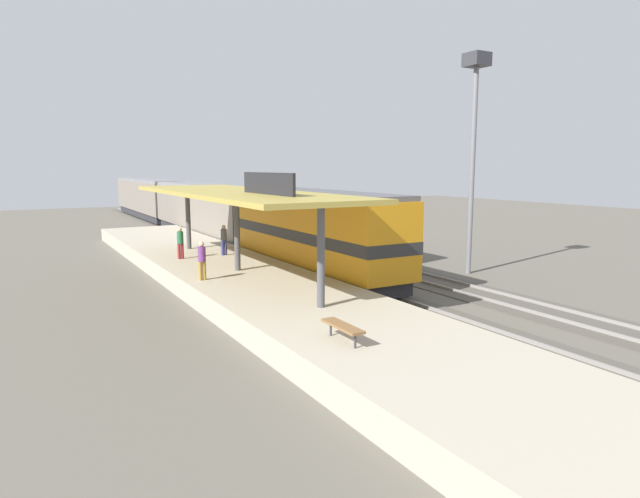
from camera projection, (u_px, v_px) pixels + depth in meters
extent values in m
plane|color=#5B564C|center=(352.00, 275.00, 29.60)|extent=(120.00, 120.00, 0.00)
cube|color=#4E4941|center=(321.00, 278.00, 28.61)|extent=(3.20, 110.00, 0.04)
cube|color=gray|center=(309.00, 279.00, 28.25)|extent=(0.10, 110.00, 0.16)
cube|color=gray|center=(332.00, 276.00, 28.96)|extent=(0.10, 110.00, 0.16)
cube|color=#4E4941|center=(391.00, 270.00, 30.88)|extent=(3.20, 110.00, 0.04)
cube|color=gray|center=(380.00, 270.00, 30.51)|extent=(0.10, 110.00, 0.16)
cube|color=gray|center=(401.00, 268.00, 31.22)|extent=(0.10, 110.00, 0.16)
cube|color=#A89E89|center=(238.00, 279.00, 26.28)|extent=(6.00, 44.00, 0.90)
cylinder|color=#47474C|center=(321.00, 257.00, 19.08)|extent=(0.28, 0.28, 3.60)
cylinder|color=#47474C|center=(237.00, 233.00, 25.94)|extent=(0.28, 0.28, 3.60)
cylinder|color=#47474C|center=(188.00, 219.00, 32.79)|extent=(0.28, 0.28, 3.60)
cube|color=#A38E3D|center=(236.00, 193.00, 25.65)|extent=(5.20, 18.00, 0.20)
cube|color=black|center=(268.00, 183.00, 22.49)|extent=(0.12, 4.80, 0.90)
cylinder|color=#333338|center=(355.00, 341.00, 14.94)|extent=(0.07, 0.07, 0.42)
cylinder|color=#333338|center=(331.00, 329.00, 16.06)|extent=(0.07, 0.07, 0.42)
cube|color=brown|center=(343.00, 326.00, 15.46)|extent=(0.44, 1.70, 0.08)
cube|color=#28282D|center=(313.00, 267.00, 29.27)|extent=(2.60, 13.60, 0.70)
cube|color=orange|center=(312.00, 228.00, 28.96)|extent=(2.90, 14.40, 3.50)
cube|color=#515156|center=(312.00, 193.00, 28.68)|extent=(2.78, 14.11, 0.24)
cube|color=#282828|center=(313.00, 233.00, 29.00)|extent=(2.93, 14.43, 0.56)
cube|color=#28282D|center=(206.00, 232.00, 44.70)|extent=(2.60, 19.20, 0.70)
cube|color=slate|center=(205.00, 208.00, 44.40)|extent=(2.90, 20.00, 3.30)
cube|color=slate|center=(204.00, 186.00, 44.13)|extent=(2.78, 19.60, 0.24)
cube|color=#28282D|center=(148.00, 213.00, 62.52)|extent=(2.60, 19.20, 0.70)
cube|color=slate|center=(147.00, 196.00, 62.22)|extent=(2.90, 20.00, 3.30)
cube|color=slate|center=(147.00, 180.00, 61.96)|extent=(2.78, 19.60, 0.24)
cube|color=#28282D|center=(331.00, 247.00, 36.39)|extent=(2.50, 11.20, 0.70)
cube|color=#6B6056|center=(332.00, 223.00, 36.14)|extent=(2.80, 12.00, 2.60)
cube|color=#554D45|center=(332.00, 201.00, 35.93)|extent=(2.69, 11.76, 0.24)
cylinder|color=slate|center=(472.00, 173.00, 29.25)|extent=(0.28, 0.28, 11.00)
cube|color=#333338|center=(477.00, 60.00, 28.37)|extent=(1.10, 1.10, 0.70)
cylinder|color=navy|center=(223.00, 248.00, 30.60)|extent=(0.16, 0.16, 0.84)
cylinder|color=navy|center=(226.00, 248.00, 30.69)|extent=(0.16, 0.16, 0.84)
cylinder|color=#4C4C51|center=(224.00, 235.00, 30.53)|extent=(0.34, 0.34, 0.64)
sphere|color=tan|center=(224.00, 227.00, 30.47)|extent=(0.23, 0.23, 0.23)
cylinder|color=maroon|center=(179.00, 251.00, 29.36)|extent=(0.16, 0.16, 0.84)
cylinder|color=maroon|center=(182.00, 251.00, 29.45)|extent=(0.16, 0.16, 0.84)
cylinder|color=#23603D|center=(180.00, 238.00, 29.29)|extent=(0.34, 0.34, 0.64)
sphere|color=tan|center=(180.00, 229.00, 29.23)|extent=(0.23, 0.23, 0.23)
cylinder|color=olive|center=(200.00, 271.00, 23.83)|extent=(0.16, 0.16, 0.84)
cylinder|color=olive|center=(204.00, 271.00, 23.92)|extent=(0.16, 0.16, 0.84)
cylinder|color=#663375|center=(202.00, 254.00, 23.76)|extent=(0.34, 0.34, 0.64)
sphere|color=tan|center=(201.00, 244.00, 23.70)|extent=(0.23, 0.23, 0.23)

